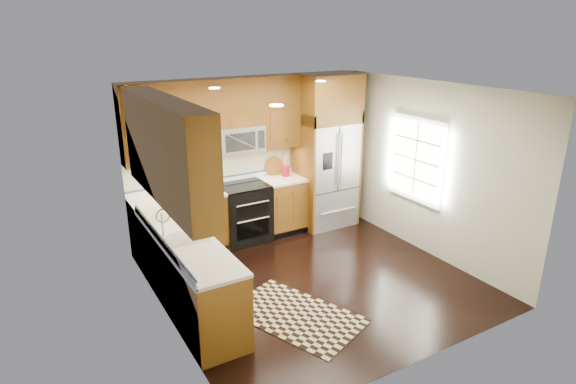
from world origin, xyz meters
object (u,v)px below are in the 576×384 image
range (244,213)px  utensil_crock (286,169)px  rug (296,315)px  knife_block (212,179)px  refrigerator (326,151)px

range → utensil_crock: size_ratio=2.68×
rug → knife_block: size_ratio=4.95×
refrigerator → rug: 3.26m
rug → utensil_crock: size_ratio=4.46×
rug → range: bearing=57.9°
range → refrigerator: size_ratio=0.36×
refrigerator → knife_block: 2.02m
range → rug: 2.38m
rug → knife_block: knife_block is taller
utensil_crock → range: bearing=-173.3°
knife_block → rug: bearing=-89.4°
utensil_crock → refrigerator: bearing=-10.7°
refrigerator → rug: bearing=-131.0°
knife_block → utensil_crock: 1.28m
range → knife_block: bearing=156.9°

